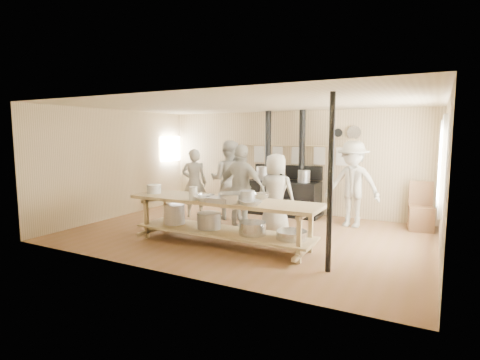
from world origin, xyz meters
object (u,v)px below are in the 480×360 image
(chair, at_px, (421,216))
(cook_left, at_px, (229,180))
(cook_by_window, at_px, (352,184))
(roasting_pan, at_px, (219,200))
(cook_far_left, at_px, (194,183))
(cook_right, at_px, (242,189))
(cook_center, at_px, (276,194))
(prep_table, at_px, (223,217))
(stove, at_px, (283,194))

(chair, bearing_deg, cook_left, -175.42)
(cook_by_window, distance_m, roasting_pan, 3.30)
(cook_far_left, height_order, cook_right, cook_right)
(cook_by_window, bearing_deg, cook_center, -125.44)
(prep_table, height_order, cook_center, cook_center)
(cook_right, bearing_deg, roasting_pan, 105.06)
(cook_left, xyz_separation_m, roasting_pan, (1.09, -2.27, -0.04))
(prep_table, relative_size, cook_by_window, 1.92)
(cook_left, bearing_deg, roasting_pan, 99.77)
(cook_center, xyz_separation_m, chair, (2.62, 1.65, -0.52))
(cook_by_window, xyz_separation_m, chair, (1.36, 0.36, -0.64))
(roasting_pan, bearing_deg, cook_far_left, 133.12)
(roasting_pan, bearing_deg, stove, 91.97)
(prep_table, xyz_separation_m, cook_left, (-0.97, 1.94, 0.41))
(stove, xyz_separation_m, cook_right, (-0.12, -2.04, 0.38))
(cook_far_left, relative_size, chair, 1.64)
(cook_right, bearing_deg, cook_by_window, -136.36)
(cook_center, relative_size, cook_by_window, 0.87)
(roasting_pan, bearing_deg, chair, 46.49)
(stove, xyz_separation_m, roasting_pan, (0.12, -3.35, 0.37))
(cook_right, height_order, chair, cook_right)
(stove, distance_m, cook_by_window, 1.91)
(cook_far_left, bearing_deg, roasting_pan, 102.81)
(prep_table, height_order, cook_left, cook_left)
(chair, relative_size, roasting_pan, 2.66)
(stove, xyz_separation_m, prep_table, (-0.00, -3.02, -0.00))
(cook_by_window, bearing_deg, cook_left, -159.29)
(prep_table, xyz_separation_m, cook_right, (-0.12, 0.98, 0.38))
(cook_by_window, relative_size, roasting_pan, 4.90)
(cook_far_left, height_order, cook_by_window, cook_by_window)
(prep_table, distance_m, cook_by_window, 3.11)
(cook_left, height_order, cook_by_window, cook_by_window)
(cook_center, bearing_deg, cook_right, 17.86)
(prep_table, distance_m, cook_right, 1.05)
(cook_left, height_order, chair, cook_left)
(chair, bearing_deg, cook_right, -158.03)
(cook_far_left, distance_m, roasting_pan, 2.84)
(cook_center, xyz_separation_m, cook_right, (-0.65, -0.25, 0.09))
(stove, relative_size, roasting_pan, 6.78)
(cook_right, distance_m, roasting_pan, 1.33)
(chair, bearing_deg, cook_by_window, -173.09)
(cook_right, bearing_deg, cook_far_left, -19.27)
(chair, height_order, roasting_pan, chair)
(prep_table, bearing_deg, stove, 89.96)
(cook_far_left, xyz_separation_m, cook_right, (1.71, -0.77, 0.07))
(cook_center, height_order, roasting_pan, cook_center)
(cook_center, bearing_deg, cook_left, -28.65)
(cook_right, bearing_deg, chair, -144.95)
(cook_by_window, height_order, roasting_pan, cook_by_window)
(prep_table, bearing_deg, cook_right, 96.73)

